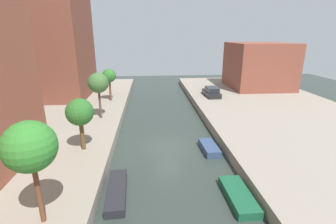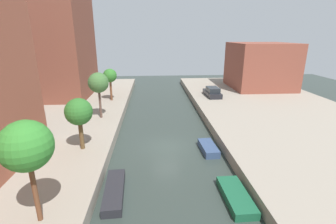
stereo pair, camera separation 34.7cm
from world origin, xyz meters
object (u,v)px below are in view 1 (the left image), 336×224
object	(u,v)px
low_block_right	(259,66)
moored_boat_right_3	(209,148)
street_tree_4	(109,76)
apartment_tower_far	(50,28)
street_tree_2	(80,113)
parked_car	(211,92)
street_tree_3	(98,83)
moored_boat_right_2	(238,196)
street_tree_1	(30,147)
moored_boat_left_2	(117,191)

from	to	relation	value
low_block_right	moored_boat_right_3	xyz separation A→B (m)	(-14.25, -22.59, -4.61)
moored_boat_right_3	street_tree_4	bearing A→B (deg)	125.87
apartment_tower_far	low_block_right	bearing A→B (deg)	5.88
street_tree_2	street_tree_4	bearing A→B (deg)	90.00
parked_car	street_tree_3	bearing A→B (deg)	-149.00
low_block_right	parked_car	world-z (taller)	low_block_right
street_tree_2	moored_boat_right_2	distance (m)	13.47
low_block_right	street_tree_2	world-z (taller)	low_block_right
street_tree_2	apartment_tower_far	bearing A→B (deg)	113.76
moored_boat_right_2	moored_boat_right_3	xyz separation A→B (m)	(-0.23, 6.96, 0.04)
street_tree_2	moored_boat_right_2	world-z (taller)	street_tree_2
apartment_tower_far	street_tree_2	xyz separation A→B (m)	(8.72, -19.81, -6.89)
street_tree_1	street_tree_3	size ratio (longest dim) A/B	1.05
street_tree_1	moored_boat_left_2	xyz separation A→B (m)	(3.33, 3.22, -4.93)
street_tree_2	moored_boat_left_2	size ratio (longest dim) A/B	0.95
low_block_right	moored_boat_right_3	distance (m)	27.10
low_block_right	street_tree_4	size ratio (longest dim) A/B	2.23
street_tree_3	street_tree_4	size ratio (longest dim) A/B	1.14
moored_boat_left_2	moored_boat_right_3	world-z (taller)	moored_boat_right_3
apartment_tower_far	parked_car	distance (m)	26.02
street_tree_3	moored_boat_right_3	world-z (taller)	street_tree_3
street_tree_3	parked_car	size ratio (longest dim) A/B	1.14
parked_car	moored_boat_left_2	size ratio (longest dim) A/B	1.00
street_tree_1	street_tree_2	world-z (taller)	street_tree_1
apartment_tower_far	street_tree_4	size ratio (longest dim) A/B	4.39
street_tree_1	street_tree_3	distance (m)	16.49
street_tree_1	street_tree_2	distance (m)	8.44
street_tree_2	parked_car	distance (m)	23.33
street_tree_3	moored_boat_right_3	xyz separation A→B (m)	(11.03, -7.39, -4.76)
street_tree_4	moored_boat_right_3	world-z (taller)	street_tree_4
street_tree_2	moored_boat_right_2	xyz separation A→B (m)	(11.26, -6.24, -3.96)
low_block_right	moored_boat_right_2	size ratio (longest dim) A/B	2.59
apartment_tower_far	street_tree_1	bearing A→B (deg)	-72.81
low_block_right	parked_car	size ratio (longest dim) A/B	2.22
parked_car	moored_boat_right_2	bearing A→B (deg)	-99.89
apartment_tower_far	street_tree_2	bearing A→B (deg)	-66.24
apartment_tower_far	street_tree_3	xyz separation A→B (m)	(8.72, -11.70, -6.05)
low_block_right	street_tree_1	xyz separation A→B (m)	(-25.28, -31.69, 0.30)
street_tree_2	moored_boat_right_3	xyz separation A→B (m)	(11.03, 0.72, -3.91)
street_tree_1	moored_boat_right_2	world-z (taller)	street_tree_1
street_tree_4	street_tree_3	bearing A→B (deg)	-90.00
apartment_tower_far	parked_car	xyz separation A→B (m)	(24.10, -2.46, -9.52)
street_tree_1	apartment_tower_far	bearing A→B (deg)	107.19
street_tree_3	moored_boat_right_3	size ratio (longest dim) A/B	1.64
parked_car	moored_boat_right_2	xyz separation A→B (m)	(-4.11, -23.59, -1.33)
street_tree_1	moored_boat_right_3	world-z (taller)	street_tree_1
street_tree_3	parked_car	bearing A→B (deg)	31.00
street_tree_3	street_tree_4	distance (m)	7.89
low_block_right	parked_car	xyz separation A→B (m)	(-9.90, -5.96, -3.32)
moored_boat_right_3	apartment_tower_far	bearing A→B (deg)	135.98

